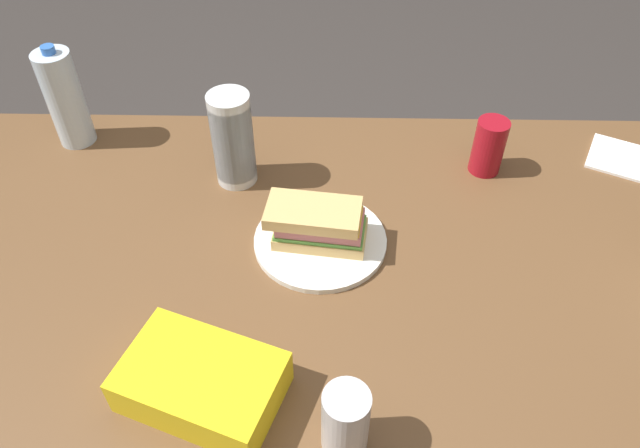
{
  "coord_description": "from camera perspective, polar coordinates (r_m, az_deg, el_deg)",
  "views": [
    {
      "loc": [
        -0.0,
        0.68,
        1.6
      ],
      "look_at": [
        0.02,
        -0.1,
        0.83
      ],
      "focal_mm": 33.69,
      "sensor_mm": 36.0,
      "label": 1
    }
  ],
  "objects": [
    {
      "name": "chip_bag",
      "position": [
        0.93,
        -11.21,
        -14.51
      ],
      "size": [
        0.27,
        0.22,
        0.07
      ],
      "primitive_type": "cube",
      "rotation": [
        0.0,
        0.0,
        2.79
      ],
      "color": "yellow",
      "rests_on": "dining_table"
    },
    {
      "name": "soda_can_red",
      "position": [
        1.31,
        15.7,
        7.1
      ],
      "size": [
        0.07,
        0.07,
        0.12
      ],
      "primitive_type": "cylinder",
      "color": "maroon",
      "rests_on": "dining_table"
    },
    {
      "name": "dining_table",
      "position": [
        1.14,
        0.68,
        -8.61
      ],
      "size": [
        1.61,
        1.03,
        0.78
      ],
      "color": "brown",
      "rests_on": "ground_plane"
    },
    {
      "name": "water_bottle_spare",
      "position": [
        1.43,
        -23.08,
        10.9
      ],
      "size": [
        0.08,
        0.08,
        0.23
      ],
      "color": "silver",
      "rests_on": "dining_table"
    },
    {
      "name": "sandwich",
      "position": [
        1.1,
        -0.21,
        0.06
      ],
      "size": [
        0.19,
        0.12,
        0.08
      ],
      "color": "#DBB26B",
      "rests_on": "paper_plate"
    },
    {
      "name": "soda_can_silver",
      "position": [
        0.86,
        2.39,
        -18.19
      ],
      "size": [
        0.07,
        0.07,
        0.12
      ],
      "primitive_type": "cylinder",
      "color": "silver",
      "rests_on": "dining_table"
    },
    {
      "name": "paper_plate",
      "position": [
        1.13,
        -0.0,
        -1.58
      ],
      "size": [
        0.25,
        0.25,
        0.01
      ],
      "primitive_type": "cylinder",
      "color": "white",
      "rests_on": "dining_table"
    },
    {
      "name": "plastic_cup_stack",
      "position": [
        1.22,
        -8.31,
        7.95
      ],
      "size": [
        0.08,
        0.08,
        0.2
      ],
      "color": "silver",
      "rests_on": "dining_table"
    },
    {
      "name": "paper_napkin",
      "position": [
        1.48,
        26.61,
        5.62
      ],
      "size": [
        0.17,
        0.17,
        0.01
      ],
      "primitive_type": "cube",
      "rotation": [
        0.0,
        0.0,
        1.11
      ],
      "color": "white",
      "rests_on": "dining_table"
    }
  ]
}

